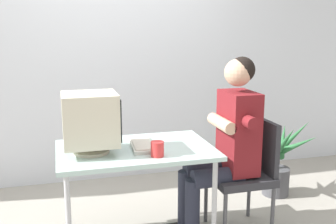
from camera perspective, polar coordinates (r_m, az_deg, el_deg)
wall_back at (r=4.19m, az=-4.47°, el=10.89°), size 8.00×0.10×3.00m
desk at (r=2.91m, az=-4.65°, el=-6.27°), size 1.11×0.73×0.73m
crt_monitor at (r=2.76m, az=-10.97°, el=-1.12°), size 0.38×0.33×0.42m
keyboard at (r=2.92m, az=-3.80°, el=-4.60°), size 0.18×0.42×0.03m
office_chair at (r=3.19m, az=11.22°, el=-7.91°), size 0.45×0.45×0.89m
person_seated at (r=3.04m, az=8.32°, el=-4.04°), size 0.68×0.55×1.37m
potted_plant at (r=3.95m, az=15.29°, el=-6.40°), size 0.68×0.63×0.75m
desk_mug at (r=2.69m, az=-1.55°, el=-5.28°), size 0.09×0.10×0.10m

